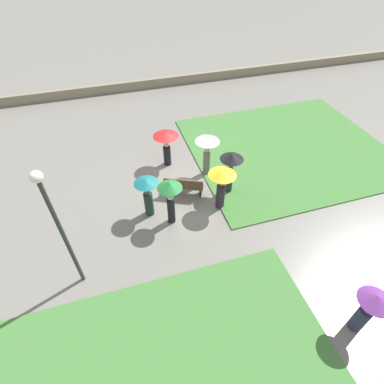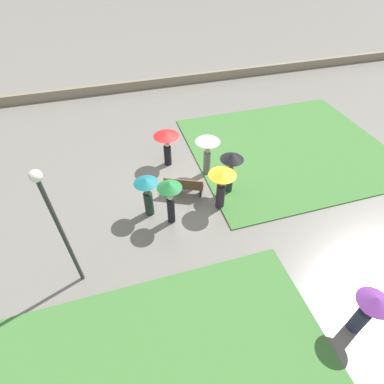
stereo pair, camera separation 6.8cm
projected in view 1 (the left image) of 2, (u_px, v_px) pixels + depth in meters
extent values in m
plane|color=slate|center=(187.00, 178.00, 13.82)|extent=(90.00, 90.00, 0.00)
cube|color=#427A38|center=(288.00, 147.00, 15.57)|extent=(9.84, 8.57, 0.06)
cube|color=gray|center=(146.00, 84.00, 20.68)|extent=(45.00, 0.35, 0.62)
cube|color=brown|center=(184.00, 186.00, 12.80)|extent=(1.69, 1.08, 0.05)
cube|color=brown|center=(183.00, 184.00, 12.50)|extent=(1.53, 0.75, 0.45)
cube|color=#232326|center=(201.00, 191.00, 12.88)|extent=(0.23, 0.38, 0.40)
cube|color=#232326|center=(168.00, 188.00, 13.03)|extent=(0.23, 0.38, 0.40)
cylinder|color=#2D2D30|center=(65.00, 239.00, 8.55)|extent=(0.12, 0.12, 4.31)
sphere|color=white|center=(36.00, 177.00, 6.97)|extent=(0.32, 0.32, 0.32)
cylinder|color=slate|center=(206.00, 163.00, 13.68)|extent=(0.41, 0.41, 1.19)
sphere|color=tan|center=(207.00, 150.00, 13.19)|extent=(0.23, 0.23, 0.23)
cylinder|color=#4C4C4F|center=(207.00, 145.00, 12.99)|extent=(0.02, 0.02, 0.35)
cone|color=gray|center=(207.00, 140.00, 12.81)|extent=(1.10, 1.10, 0.18)
cylinder|color=#2D2333|center=(220.00, 196.00, 12.12)|extent=(0.39, 0.39, 1.13)
sphere|color=brown|center=(221.00, 184.00, 11.66)|extent=(0.21, 0.21, 0.21)
cylinder|color=#4C4C4F|center=(222.00, 178.00, 11.47)|extent=(0.02, 0.02, 0.35)
cone|color=gold|center=(222.00, 173.00, 11.28)|extent=(1.09, 1.09, 0.20)
cylinder|color=black|center=(167.00, 156.00, 14.26)|extent=(0.40, 0.40, 1.00)
sphere|color=beige|center=(166.00, 145.00, 13.84)|extent=(0.23, 0.23, 0.23)
cylinder|color=#4C4C4F|center=(166.00, 139.00, 13.64)|extent=(0.02, 0.02, 0.35)
cone|color=red|center=(166.00, 134.00, 13.46)|extent=(1.18, 1.18, 0.19)
cylinder|color=#1E3328|center=(229.00, 181.00, 12.76)|extent=(0.35, 0.35, 1.20)
sphere|color=brown|center=(231.00, 168.00, 12.28)|extent=(0.21, 0.21, 0.21)
cylinder|color=#4C4C4F|center=(231.00, 163.00, 12.09)|extent=(0.02, 0.02, 0.35)
cone|color=black|center=(232.00, 156.00, 11.87)|extent=(0.97, 0.97, 0.27)
cylinder|color=black|center=(171.00, 210.00, 11.50)|extent=(0.41, 0.41, 1.20)
sphere|color=beige|center=(170.00, 197.00, 11.01)|extent=(0.23, 0.23, 0.23)
cylinder|color=#4C4C4F|center=(170.00, 191.00, 10.81)|extent=(0.02, 0.02, 0.35)
cone|color=#237A38|center=(169.00, 185.00, 10.60)|extent=(0.92, 0.92, 0.27)
cylinder|color=#1E3328|center=(149.00, 204.00, 11.84)|extent=(0.49, 0.49, 1.07)
sphere|color=brown|center=(147.00, 192.00, 11.41)|extent=(0.21, 0.21, 0.21)
cylinder|color=#4C4C4F|center=(147.00, 187.00, 11.22)|extent=(0.02, 0.02, 0.35)
cone|color=#197075|center=(146.00, 181.00, 11.03)|extent=(0.93, 0.93, 0.19)
cylinder|color=#282D47|center=(360.00, 319.00, 8.55)|extent=(0.54, 0.54, 0.96)
sphere|color=#997051|center=(368.00, 309.00, 8.15)|extent=(0.22, 0.22, 0.22)
cylinder|color=#4C4C4F|center=(372.00, 304.00, 7.96)|extent=(0.02, 0.02, 0.35)
cone|color=#703389|center=(377.00, 299.00, 7.75)|extent=(0.93, 0.93, 0.24)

